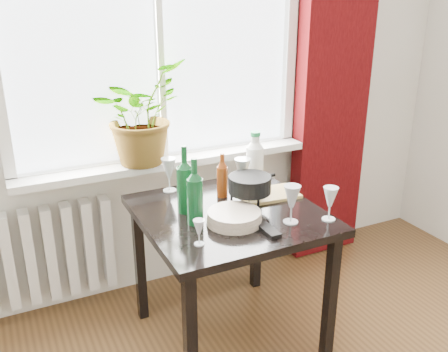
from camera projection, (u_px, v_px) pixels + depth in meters
name	position (u px, v px, depth m)	size (l,w,h in m)	color
window	(157.00, 19.00, 2.64)	(1.72, 0.08, 1.62)	white
windowsill	(167.00, 161.00, 2.86)	(1.72, 0.20, 0.04)	silver
curtain	(335.00, 66.00, 3.12)	(0.50, 0.12, 2.56)	#320406
radiator	(40.00, 255.00, 2.74)	(0.80, 0.10, 0.55)	silver
table	(229.00, 228.00, 2.46)	(0.85, 0.85, 0.74)	black
potted_plant	(139.00, 113.00, 2.69)	(0.50, 0.43, 0.55)	#3B691C
wine_bottle_left	(195.00, 191.00, 2.25)	(0.08, 0.08, 0.32)	#0C3F1C
wine_bottle_right	(185.00, 179.00, 2.37)	(0.08, 0.08, 0.34)	#0B3B1A
bottle_amber	(222.00, 175.00, 2.56)	(0.06, 0.06, 0.24)	maroon
cleaning_bottle	(255.00, 160.00, 2.64)	(0.09, 0.09, 0.33)	white
wineglass_front_right	(291.00, 204.00, 2.28)	(0.08, 0.08, 0.19)	#B2B7BF
wineglass_far_right	(330.00, 203.00, 2.31)	(0.07, 0.07, 0.17)	silver
wineglass_back_center	(242.00, 176.00, 2.58)	(0.09, 0.09, 0.21)	#B0B7BD
wineglass_back_left	(169.00, 174.00, 2.63)	(0.08, 0.08, 0.19)	silver
wineglass_front_left	(199.00, 232.00, 2.09)	(0.05, 0.05, 0.12)	silver
plate_stack	(234.00, 217.00, 2.30)	(0.26, 0.26, 0.06)	beige
fondue_pot	(250.00, 192.00, 2.45)	(0.24, 0.21, 0.16)	black
tv_remote	(266.00, 229.00, 2.23)	(0.05, 0.18, 0.02)	black
cutting_board	(269.00, 194.00, 2.60)	(0.30, 0.19, 0.02)	tan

